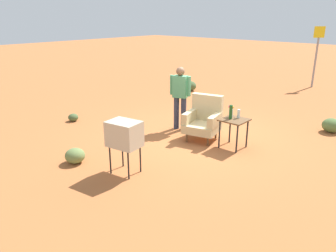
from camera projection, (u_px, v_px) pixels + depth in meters
name	position (u px, v px, depth m)	size (l,w,h in m)	color
ground_plane	(199.00, 137.00, 8.14)	(60.00, 60.00, 0.00)	#AD6033
armchair	(204.00, 119.00, 7.85)	(0.92, 0.94, 1.06)	brown
side_table	(234.00, 124.00, 7.30)	(0.56, 0.56, 0.68)	black
tv_on_stand	(124.00, 134.00, 6.05)	(0.66, 0.53, 1.03)	black
person_standing	(180.00, 94.00, 8.39)	(0.55, 0.32, 1.64)	#2D3347
road_sign	(316.00, 53.00, 13.26)	(0.33, 0.33, 2.44)	gray
bottle_short_clear	(239.00, 114.00, 7.32)	(0.06, 0.06, 0.20)	silver
bottle_wine_green	(231.00, 112.00, 7.23)	(0.07, 0.07, 0.32)	#1E5623
flower_vase	(231.00, 110.00, 7.40)	(0.15, 0.10, 0.27)	silver
shrub_near	(75.00, 156.00, 6.66)	(0.40, 0.40, 0.31)	olive
shrub_mid	(190.00, 86.00, 12.98)	(0.50, 0.50, 0.38)	#475B33
shrub_far	(332.00, 125.00, 8.40)	(0.47, 0.47, 0.36)	#516B38
shrub_lone	(73.00, 117.00, 9.29)	(0.28, 0.28, 0.22)	#475B33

